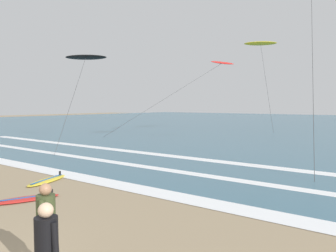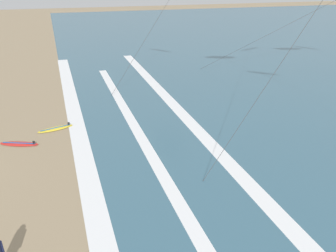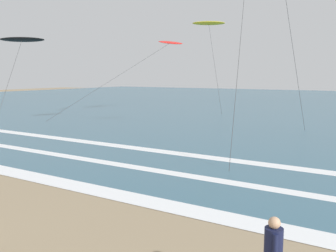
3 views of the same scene
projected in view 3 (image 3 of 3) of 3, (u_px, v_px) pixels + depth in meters
The scene contains 8 objects.
ocean_surface at pixel (321, 104), 50.21m from camera, with size 140.00×90.00×0.01m, color #386075.
wave_foam_shoreline at pixel (107, 193), 12.43m from camera, with size 49.32×0.95×0.01m, color white.
wave_foam_mid_break at pixel (193, 177), 14.38m from camera, with size 41.34×0.61×0.01m, color white.
wave_foam_outer_break at pixel (196, 156), 18.06m from camera, with size 49.74×0.80×0.01m, color white.
surfer_mid_group at pixel (273, 252), 6.29m from camera, with size 0.32×0.50×1.60m.
kite_black_low_near at pixel (22, 40), 26.58m from camera, with size 5.61×7.01×6.75m.
kite_red_high_right at pixel (170, 43), 36.28m from camera, with size 7.05×12.32×7.38m.
kite_yellow_far_right at pixel (209, 24), 35.79m from camera, with size 3.17×2.24×9.22m.
Camera 3 is at (7.97, -2.01, 4.00)m, focal length 39.05 mm.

